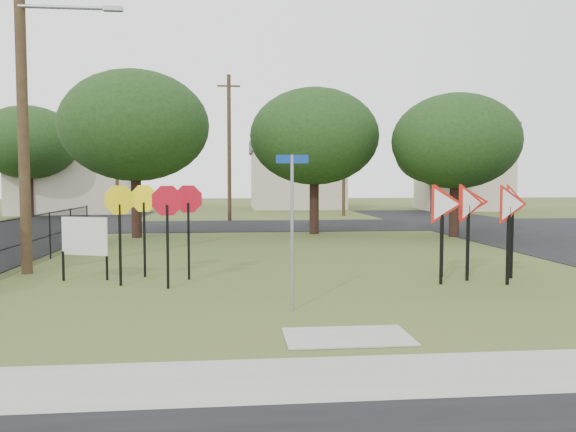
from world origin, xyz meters
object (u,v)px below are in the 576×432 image
Objects in this scene: street_name_sign at (292,222)px; info_board at (85,239)px; stop_sign_cluster at (155,210)px; yield_sign_cluster at (474,208)px.

info_board is (-4.79, 3.76, -0.65)m from street_name_sign.
stop_sign_cluster reaches higher than info_board.
street_name_sign is 1.87× the size of info_board.
street_name_sign is 6.13m from info_board.
yield_sign_cluster is (4.88, 2.92, 0.11)m from street_name_sign.
info_board is at bearing 175.02° from yield_sign_cluster.
stop_sign_cluster is at bearing 177.21° from yield_sign_cluster.
stop_sign_cluster is 0.78× the size of yield_sign_cluster.
yield_sign_cluster reaches higher than info_board.
yield_sign_cluster is 9.74m from info_board.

